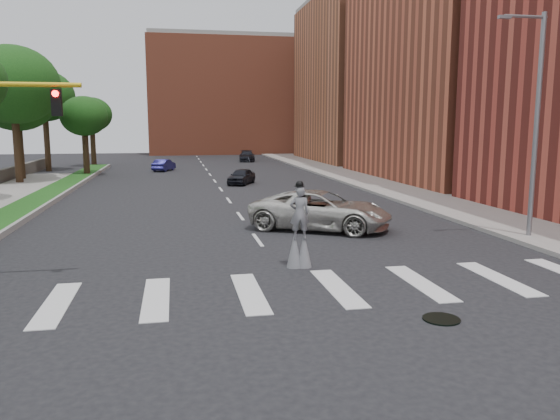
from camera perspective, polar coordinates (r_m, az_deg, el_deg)
name	(u,v)px	position (r m, az deg, el deg)	size (l,w,h in m)	color
ground_plane	(302,301)	(14.83, 2.34, -9.52)	(160.00, 160.00, 0.00)	black
grass_median	(32,203)	(34.98, -24.47, 0.63)	(2.00, 60.00, 0.25)	#164814
median_curb	(51,203)	(34.75, -22.79, 0.71)	(0.20, 60.00, 0.28)	gray
sidewalk_right	(387,186)	(42.03, 11.16, 2.48)	(5.00, 90.00, 0.18)	gray
manhole	(441,319)	(14.06, 16.51, -10.87)	(0.90, 0.90, 0.04)	black
building_mid	(475,37)	(50.99, 19.75, 16.67)	(16.00, 22.00, 24.00)	#B55539
building_far	(374,82)	(72.44, 9.75, 13.02)	(16.00, 22.00, 20.00)	#BB6945
building_backdrop	(230,98)	(92.26, -5.28, 11.58)	(26.00, 14.00, 18.00)	#B55539
streetlight	(535,119)	(24.25, 25.07, 8.59)	(2.05, 0.20, 9.00)	slate
stilt_performer	(299,233)	(18.00, 2.03, -2.45)	(0.84, 0.55, 2.89)	black
suv_crossing	(321,210)	(24.57, 4.27, -0.02)	(2.91, 6.31, 1.75)	beige
car_near	(241,176)	(43.27, -4.05, 3.52)	(1.48, 3.68, 1.25)	black
car_mid	(164,165)	(56.87, -12.04, 4.61)	(1.26, 3.61, 1.19)	navy
car_far	(247,156)	(70.42, -3.48, 5.65)	(1.90, 4.66, 1.35)	black
tree_4	(13,85)	(47.63, -26.16, 11.64)	(7.05, 7.05, 10.71)	black
tree_5	(44,96)	(60.06, -23.44, 10.85)	(5.94, 5.94, 10.02)	black
tree_6	(84,117)	(53.02, -19.80, 9.15)	(4.22, 4.22, 7.23)	black
tree_7	(91,115)	(65.19, -19.10, 9.35)	(4.49, 4.49, 7.69)	black
tree_8	(17,99)	(50.80, -25.82, 10.39)	(6.23, 6.23, 9.44)	black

